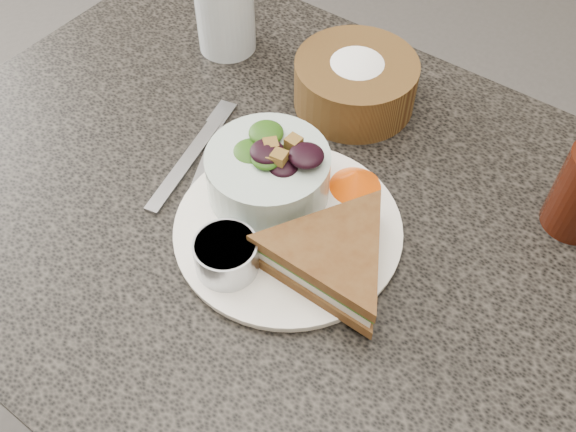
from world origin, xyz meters
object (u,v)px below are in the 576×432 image
at_px(dining_table, 296,357).
at_px(dinner_plate, 288,229).
at_px(dressing_ramekin, 226,255).
at_px(water_glass, 225,9).
at_px(sandwich, 333,258).
at_px(salad_bowl, 268,168).
at_px(bread_basket, 356,76).

distance_m(dining_table, dinner_plate, 0.38).
xyz_separation_m(dining_table, dressing_ramekin, (-0.02, -0.11, 0.41)).
bearing_deg(water_glass, dining_table, -35.94).
bearing_deg(sandwich, salad_bowl, 158.85).
bearing_deg(dressing_ramekin, dinner_plate, 75.71).
distance_m(dressing_ramekin, water_glass, 0.39).
bearing_deg(dressing_ramekin, sandwich, 33.46).
distance_m(dinner_plate, dressing_ramekin, 0.09).
bearing_deg(dressing_ramekin, bread_basket, 96.79).
height_order(salad_bowl, water_glass, water_glass).
bearing_deg(bread_basket, dressing_ramekin, -83.21).
relative_size(dinner_plate, dressing_ramekin, 3.73).
xyz_separation_m(dressing_ramekin, water_glass, (-0.25, 0.30, 0.03)).
height_order(dining_table, dinner_plate, dinner_plate).
relative_size(salad_bowl, dressing_ramekin, 2.07).
bearing_deg(dinner_plate, dining_table, 97.88).
xyz_separation_m(salad_bowl, dressing_ramekin, (0.03, -0.11, -0.02)).
bearing_deg(bread_basket, water_glass, -178.64).
distance_m(dinner_plate, sandwich, 0.08).
distance_m(dining_table, water_glass, 0.55).
distance_m(dinner_plate, salad_bowl, 0.07).
relative_size(dining_table, dressing_ramekin, 14.70).
bearing_deg(dining_table, bread_basket, 105.06).
bearing_deg(water_glass, sandwich, -35.19).
xyz_separation_m(dinner_plate, dressing_ramekin, (-0.02, -0.08, 0.03)).
xyz_separation_m(dressing_ramekin, bread_basket, (-0.04, 0.31, 0.01)).
bearing_deg(salad_bowl, dressing_ramekin, -75.63).
bearing_deg(dressing_ramekin, dining_table, 81.36).
height_order(sandwich, salad_bowl, salad_bowl).
height_order(sandwich, water_glass, water_glass).
xyz_separation_m(dining_table, sandwich, (0.08, -0.05, 0.41)).
bearing_deg(dining_table, sandwich, -32.43).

